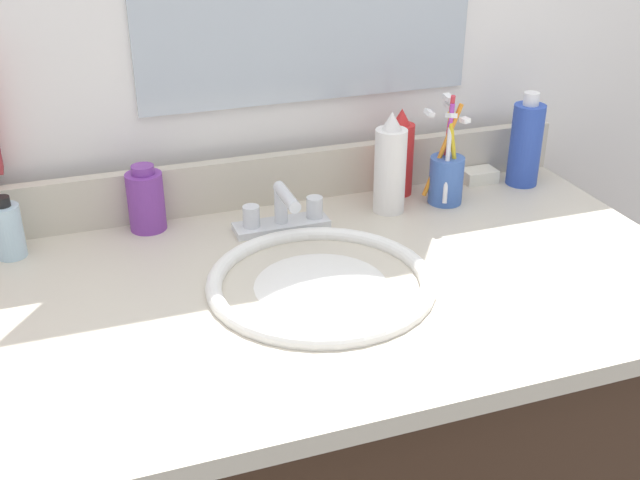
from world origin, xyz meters
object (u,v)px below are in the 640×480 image
at_px(faucet, 284,214).
at_px(bottle_shampoo_blue, 526,143).
at_px(cup_blue_plastic, 446,174).
at_px(bottle_gel_clear, 8,230).
at_px(bottle_lotion_white, 390,167).
at_px(bottle_cream_purple, 146,200).
at_px(soap_bar, 479,175).
at_px(bottle_spray_red, 400,156).

relative_size(faucet, bottle_shampoo_blue, 0.91).
distance_m(bottle_shampoo_blue, cup_blue_plastic, 0.18).
distance_m(bottle_gel_clear, cup_blue_plastic, 0.73).
xyz_separation_m(bottle_lotion_white, cup_blue_plastic, (0.11, -0.00, -0.03)).
height_order(bottle_lotion_white, bottle_cream_purple, bottle_lotion_white).
height_order(faucet, bottle_cream_purple, bottle_cream_purple).
relative_size(bottle_cream_purple, cup_blue_plastic, 0.57).
distance_m(bottle_gel_clear, bottle_shampoo_blue, 0.91).
relative_size(bottle_cream_purple, bottle_shampoo_blue, 0.64).
bearing_deg(soap_bar, cup_blue_plastic, -148.70).
bearing_deg(faucet, bottle_gel_clear, 173.31).
bearing_deg(faucet, cup_blue_plastic, 2.44).
xyz_separation_m(bottle_lotion_white, bottle_gel_clear, (-0.62, 0.04, -0.04)).
bearing_deg(bottle_shampoo_blue, faucet, -174.97).
bearing_deg(soap_bar, bottle_lotion_white, -163.34).
xyz_separation_m(bottle_spray_red, bottle_lotion_white, (-0.05, -0.06, 0.01)).
bearing_deg(bottle_cream_purple, bottle_spray_red, -0.20).
height_order(faucet, bottle_lotion_white, bottle_lotion_white).
distance_m(bottle_lotion_white, soap_bar, 0.24).
distance_m(bottle_spray_red, bottle_shampoo_blue, 0.24).
bearing_deg(bottle_shampoo_blue, bottle_spray_red, 171.76).
bearing_deg(faucet, bottle_cream_purple, 159.81).
xyz_separation_m(bottle_spray_red, cup_blue_plastic, (0.06, -0.06, -0.02)).
relative_size(faucet, bottle_lotion_white, 0.89).
bearing_deg(soap_bar, bottle_gel_clear, -178.13).
height_order(bottle_gel_clear, soap_bar, bottle_gel_clear).
xyz_separation_m(bottle_lotion_white, bottle_shampoo_blue, (0.29, 0.03, -0.00)).
bearing_deg(cup_blue_plastic, soap_bar, 31.30).
distance_m(bottle_gel_clear, soap_bar, 0.84).
relative_size(bottle_spray_red, bottle_cream_purple, 1.43).
bearing_deg(bottle_shampoo_blue, soap_bar, 153.69).
xyz_separation_m(bottle_spray_red, bottle_gel_clear, (-0.67, -0.03, -0.03)).
bearing_deg(bottle_spray_red, cup_blue_plastic, -46.15).
distance_m(bottle_cream_purple, bottle_shampoo_blue, 0.70).
xyz_separation_m(bottle_spray_red, bottle_cream_purple, (-0.46, 0.00, -0.02)).
height_order(bottle_cream_purple, bottle_gel_clear, bottle_cream_purple).
bearing_deg(cup_blue_plastic, faucet, -177.56).
height_order(faucet, bottle_gel_clear, bottle_gel_clear).
xyz_separation_m(cup_blue_plastic, soap_bar, (0.11, 0.06, -0.04)).
bearing_deg(bottle_spray_red, bottle_gel_clear, -177.72).
bearing_deg(bottle_lotion_white, bottle_spray_red, 53.08).
relative_size(cup_blue_plastic, soap_bar, 3.09).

